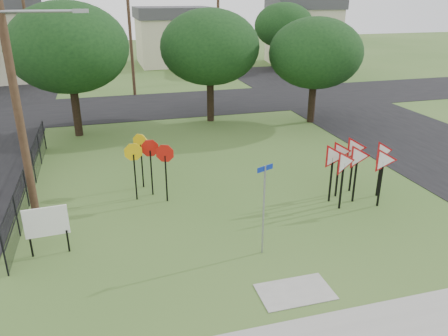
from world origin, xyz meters
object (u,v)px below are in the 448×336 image
Objects in this scene: street_name_sign at (264,204)px; yield_sign_cluster at (356,158)px; stop_sign_cluster at (147,154)px; info_board at (46,224)px.

street_name_sign reaches higher than yield_sign_cluster.
stop_sign_cluster is 1.45× the size of info_board.
yield_sign_cluster is (7.56, -2.55, 0.02)m from stop_sign_cluster.
yield_sign_cluster is (4.69, 2.60, 0.08)m from street_name_sign.
street_name_sign is 5.36m from yield_sign_cluster.
yield_sign_cluster is at bearing 28.97° from street_name_sign.
yield_sign_cluster is 11.07m from info_board.
yield_sign_cluster is at bearing 4.62° from info_board.
stop_sign_cluster is at bearing 119.11° from street_name_sign.
yield_sign_cluster reaches higher than stop_sign_cluster.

